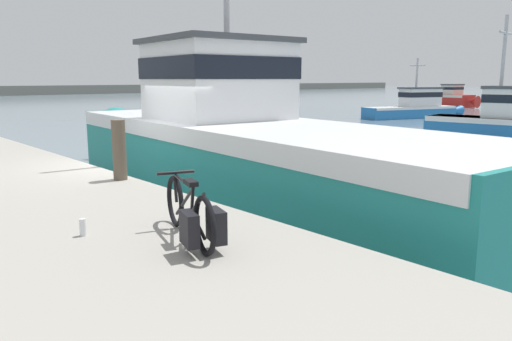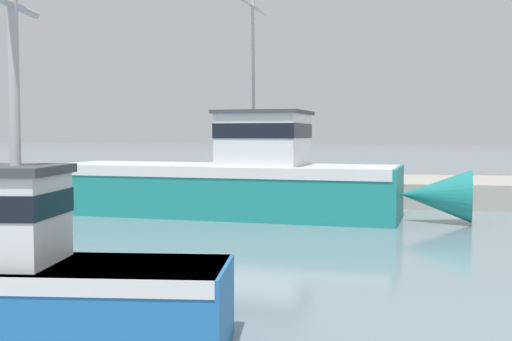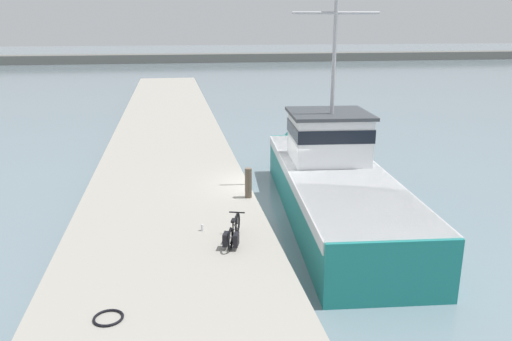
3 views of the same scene
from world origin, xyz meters
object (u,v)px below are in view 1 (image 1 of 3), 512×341
Objects in this scene: water_bottle_by_bike at (83,227)px; boat_orange_near at (415,106)px; boat_red_outer at (448,98)px; boat_green_anchored at (496,123)px; mooring_post at (119,150)px; fishing_boat_main at (240,143)px; bicycle_touring at (193,216)px.

boat_orange_near is at bearing 24.72° from water_bottle_by_bike.
boat_orange_near is 31.78m from water_bottle_by_bike.
water_bottle_by_bike is (-28.87, -13.29, 0.23)m from boat_orange_near.
water_bottle_by_bike is at bearing 28.09° from boat_red_outer.
mooring_post is (-16.90, -0.84, 0.57)m from boat_green_anchored.
fishing_boat_main is 2.50× the size of boat_green_anchored.
boat_orange_near is 31.55m from bicycle_touring.
mooring_post is at bearing 92.17° from bicycle_touring.
bicycle_touring is at bearing -46.73° from boat_orange_near.
boat_green_anchored is 28.85m from boat_red_outer.
boat_orange_near is 5.02× the size of bicycle_touring.
fishing_boat_main is at bearing -6.29° from boat_green_anchored.
fishing_boat_main is at bearing -50.97° from boat_orange_near.
boat_red_outer is at bearing 20.88° from mooring_post.
fishing_boat_main is 13.72m from boat_green_anchored.
boat_orange_near is at bearing 21.46° from mooring_post.
boat_green_anchored is 18.46m from bicycle_touring.
boat_orange_near reaches higher than boat_red_outer.
boat_red_outer is at bearing 41.95° from bicycle_touring.
boat_green_anchored is (-10.21, -9.82, 0.08)m from boat_orange_near.
fishing_boat_main reaches higher than boat_red_outer.
boat_green_anchored reaches higher than boat_orange_near.
boat_red_outer reaches higher than mooring_post.
boat_red_outer is 5.49× the size of mooring_post.
fishing_boat_main is 41.28m from boat_red_outer.
fishing_boat_main is 3.24m from mooring_post.
water_bottle_by_bike is at bearing 3.29° from boat_green_anchored.
bicycle_touring is 1.31m from water_bottle_by_bike.
boat_green_anchored reaches higher than water_bottle_by_bike.
boat_red_outer reaches higher than bicycle_touring.
water_bottle_by_bike is at bearing -141.55° from fishing_boat_main.
water_bottle_by_bike is at bearing -123.76° from mooring_post.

